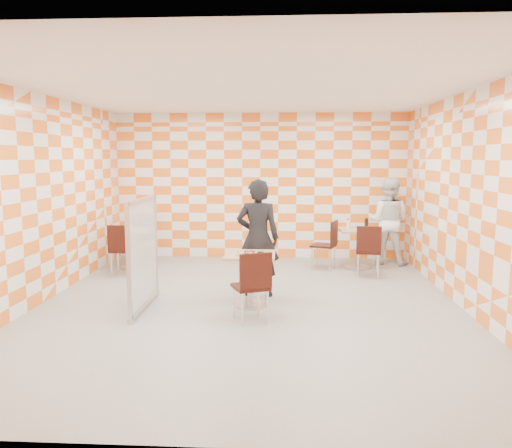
{
  "coord_description": "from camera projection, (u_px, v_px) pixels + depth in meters",
  "views": [
    {
      "loc": [
        0.5,
        -6.85,
        2.1
      ],
      "look_at": [
        0.1,
        0.2,
        1.15
      ],
      "focal_mm": 35.0,
      "sensor_mm": 36.0,
      "label": 1
    }
  ],
  "objects": [
    {
      "name": "chair_empty_near",
      "position": [
        122.0,
        246.0,
        8.8
      ],
      "size": [
        0.42,
        0.43,
        0.92
      ],
      "color": "black",
      "rests_on": "ground"
    },
    {
      "name": "man_white",
      "position": [
        388.0,
        221.0,
        9.82
      ],
      "size": [
        1.0,
        0.9,
        1.7
      ],
      "primitive_type": "imported",
      "rotation": [
        0.0,
        0.0,
        2.76
      ],
      "color": "white",
      "rests_on": "ground"
    },
    {
      "name": "man_dark",
      "position": [
        258.0,
        238.0,
        7.52
      ],
      "size": [
        0.66,
        0.45,
        1.78
      ],
      "primitive_type": "imported",
      "rotation": [
        0.0,
        0.0,
        3.11
      ],
      "color": "black",
      "rests_on": "ground"
    },
    {
      "name": "chair_main_front",
      "position": [
        253.0,
        281.0,
        6.28
      ],
      "size": [
        0.55,
        0.56,
        0.92
      ],
      "color": "black",
      "rests_on": "ground"
    },
    {
      "name": "pizza_on_foil",
      "position": [
        250.0,
        253.0,
        6.99
      ],
      "size": [
        0.4,
        0.4,
        0.04
      ],
      "color": "silver",
      "rests_on": "main_table"
    },
    {
      "name": "second_table",
      "position": [
        359.0,
        242.0,
        9.45
      ],
      "size": [
        0.7,
        0.7,
        0.75
      ],
      "color": "tan",
      "rests_on": "ground"
    },
    {
      "name": "empty_table",
      "position": [
        134.0,
        242.0,
        9.46
      ],
      "size": [
        0.7,
        0.7,
        0.75
      ],
      "color": "tan",
      "rests_on": "ground"
    },
    {
      "name": "chair_empty_far",
      "position": [
        140.0,
        234.0,
        10.15
      ],
      "size": [
        0.44,
        0.45,
        0.92
      ],
      "color": "black",
      "rests_on": "ground"
    },
    {
      "name": "partition",
      "position": [
        143.0,
        253.0,
        6.85
      ],
      "size": [
        0.08,
        1.38,
        1.55
      ],
      "color": "white",
      "rests_on": "ground"
    },
    {
      "name": "sport_bottle",
      "position": [
        348.0,
        224.0,
        9.46
      ],
      "size": [
        0.06,
        0.06,
        0.2
      ],
      "color": "white",
      "rests_on": "second_table"
    },
    {
      "name": "chair_second_side",
      "position": [
        328.0,
        241.0,
        9.33
      ],
      "size": [
        0.55,
        0.54,
        0.92
      ],
      "color": "black",
      "rests_on": "ground"
    },
    {
      "name": "main_table",
      "position": [
        250.0,
        271.0,
        7.04
      ],
      "size": [
        0.7,
        0.7,
        0.75
      ],
      "color": "tan",
      "rests_on": "ground"
    },
    {
      "name": "soda_bottle",
      "position": [
        366.0,
        223.0,
        9.44
      ],
      "size": [
        0.07,
        0.07,
        0.23
      ],
      "color": "black",
      "rests_on": "second_table"
    },
    {
      "name": "chair_second_front",
      "position": [
        368.0,
        247.0,
        8.67
      ],
      "size": [
        0.47,
        0.48,
        0.92
      ],
      "color": "black",
      "rests_on": "ground"
    },
    {
      "name": "room_shell",
      "position": [
        251.0,
        198.0,
        7.43
      ],
      "size": [
        7.0,
        7.0,
        7.0
      ],
      "color": "gray",
      "rests_on": "ground"
    }
  ]
}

